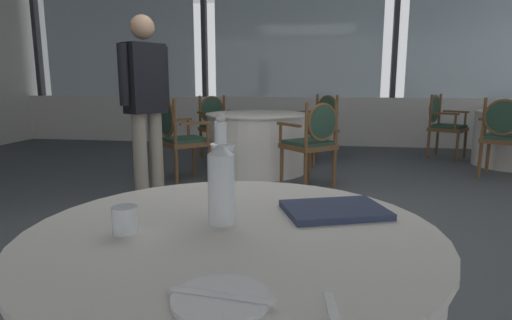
{
  "coord_description": "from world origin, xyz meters",
  "views": [
    {
      "loc": [
        0.49,
        -3.13,
        1.13
      ],
      "look_at": [
        0.3,
        -1.9,
        0.9
      ],
      "focal_mm": 29.65,
      "sensor_mm": 36.0,
      "label": 1
    }
  ],
  "objects_px": {
    "side_plate": "(221,299)",
    "diner_person_0": "(146,98)",
    "wine_glass": "(223,164)",
    "dining_chair_0_2": "(216,122)",
    "dining_chair_0_0": "(313,137)",
    "water_tumbler": "(125,220)",
    "menu_book": "(334,210)",
    "dining_chair_0_3": "(178,133)",
    "dining_chair_1_0": "(504,132)",
    "water_bottle": "(221,180)",
    "dining_chair_0_1": "(320,122)",
    "dining_chair_1_3": "(443,121)"
  },
  "relations": [
    {
      "from": "side_plate",
      "to": "diner_person_0",
      "type": "height_order",
      "value": "diner_person_0"
    },
    {
      "from": "dining_chair_1_3",
      "to": "dining_chair_0_2",
      "type": "bearing_deg",
      "value": -138.21
    },
    {
      "from": "water_bottle",
      "to": "dining_chair_0_2",
      "type": "bearing_deg",
      "value": 104.53
    },
    {
      "from": "dining_chair_1_0",
      "to": "dining_chair_1_3",
      "type": "height_order",
      "value": "dining_chair_1_0"
    },
    {
      "from": "water_bottle",
      "to": "dining_chair_1_3",
      "type": "bearing_deg",
      "value": 69.69
    },
    {
      "from": "dining_chair_0_2",
      "to": "dining_chair_1_3",
      "type": "distance_m",
      "value": 3.35
    },
    {
      "from": "water_bottle",
      "to": "wine_glass",
      "type": "bearing_deg",
      "value": 101.16
    },
    {
      "from": "dining_chair_0_0",
      "to": "dining_chair_0_3",
      "type": "height_order",
      "value": "dining_chair_0_3"
    },
    {
      "from": "side_plate",
      "to": "wine_glass",
      "type": "height_order",
      "value": "wine_glass"
    },
    {
      "from": "water_tumbler",
      "to": "dining_chair_0_2",
      "type": "relative_size",
      "value": 0.08
    },
    {
      "from": "diner_person_0",
      "to": "dining_chair_0_3",
      "type": "bearing_deg",
      "value": 119.08
    },
    {
      "from": "wine_glass",
      "to": "dining_chair_1_3",
      "type": "height_order",
      "value": "dining_chair_1_3"
    },
    {
      "from": "dining_chair_0_0",
      "to": "dining_chair_1_3",
      "type": "bearing_deg",
      "value": -83.34
    },
    {
      "from": "water_bottle",
      "to": "wine_glass",
      "type": "distance_m",
      "value": 0.16
    },
    {
      "from": "water_tumbler",
      "to": "dining_chair_0_3",
      "type": "relative_size",
      "value": 0.08
    },
    {
      "from": "water_tumbler",
      "to": "diner_person_0",
      "type": "height_order",
      "value": "diner_person_0"
    },
    {
      "from": "side_plate",
      "to": "menu_book",
      "type": "distance_m",
      "value": 0.61
    },
    {
      "from": "wine_glass",
      "to": "water_tumbler",
      "type": "bearing_deg",
      "value": -127.24
    },
    {
      "from": "water_tumbler",
      "to": "dining_chair_0_0",
      "type": "height_order",
      "value": "dining_chair_0_0"
    },
    {
      "from": "water_bottle",
      "to": "dining_chair_1_3",
      "type": "relative_size",
      "value": 0.34
    },
    {
      "from": "dining_chair_1_0",
      "to": "dining_chair_1_3",
      "type": "relative_size",
      "value": 1.0
    },
    {
      "from": "water_bottle",
      "to": "dining_chair_0_3",
      "type": "relative_size",
      "value": 0.33
    },
    {
      "from": "menu_book",
      "to": "dining_chair_0_0",
      "type": "relative_size",
      "value": 0.32
    },
    {
      "from": "dining_chair_0_2",
      "to": "dining_chair_0_1",
      "type": "bearing_deg",
      "value": 45.05
    },
    {
      "from": "wine_glass",
      "to": "dining_chair_0_2",
      "type": "bearing_deg",
      "value": 104.64
    },
    {
      "from": "wine_glass",
      "to": "dining_chair_1_3",
      "type": "distance_m",
      "value": 5.72
    },
    {
      "from": "side_plate",
      "to": "diner_person_0",
      "type": "bearing_deg",
      "value": 115.55
    },
    {
      "from": "dining_chair_1_3",
      "to": "wine_glass",
      "type": "bearing_deg",
      "value": -79.67
    },
    {
      "from": "diner_person_0",
      "to": "water_tumbler",
      "type": "bearing_deg",
      "value": -37.07
    },
    {
      "from": "dining_chair_1_3",
      "to": "diner_person_0",
      "type": "relative_size",
      "value": 0.55
    },
    {
      "from": "side_plate",
      "to": "dining_chair_0_2",
      "type": "relative_size",
      "value": 0.2
    },
    {
      "from": "menu_book",
      "to": "dining_chair_0_3",
      "type": "distance_m",
      "value": 3.63
    },
    {
      "from": "dining_chair_0_1",
      "to": "side_plate",
      "type": "bearing_deg",
      "value": 45.63
    },
    {
      "from": "menu_book",
      "to": "dining_chair_0_3",
      "type": "xyz_separation_m",
      "value": [
        -1.65,
        3.23,
        -0.19
      ]
    },
    {
      "from": "dining_chair_0_3",
      "to": "diner_person_0",
      "type": "bearing_deg",
      "value": -134.47
    },
    {
      "from": "dining_chair_0_0",
      "to": "dining_chair_1_0",
      "type": "height_order",
      "value": "dining_chair_1_0"
    },
    {
      "from": "dining_chair_0_0",
      "to": "dining_chair_0_3",
      "type": "bearing_deg",
      "value": 45.13
    },
    {
      "from": "dining_chair_1_0",
      "to": "diner_person_0",
      "type": "xyz_separation_m",
      "value": [
        -3.7,
        -1.53,
        0.43
      ]
    },
    {
      "from": "menu_book",
      "to": "diner_person_0",
      "type": "xyz_separation_m",
      "value": [
        -1.67,
        2.46,
        0.24
      ]
    },
    {
      "from": "dining_chair_0_3",
      "to": "dining_chair_1_0",
      "type": "bearing_deg",
      "value": -31.25
    },
    {
      "from": "dining_chair_0_0",
      "to": "diner_person_0",
      "type": "relative_size",
      "value": 0.54
    },
    {
      "from": "side_plate",
      "to": "water_tumbler",
      "type": "height_order",
      "value": "water_tumbler"
    },
    {
      "from": "side_plate",
      "to": "water_bottle",
      "type": "height_order",
      "value": "water_bottle"
    },
    {
      "from": "wine_glass",
      "to": "dining_chair_0_2",
      "type": "relative_size",
      "value": 0.22
    },
    {
      "from": "water_tumbler",
      "to": "dining_chair_1_0",
      "type": "relative_size",
      "value": 0.08
    },
    {
      "from": "dining_chair_1_0",
      "to": "water_tumbler",
      "type": "bearing_deg",
      "value": -179.94
    },
    {
      "from": "dining_chair_1_0",
      "to": "diner_person_0",
      "type": "bearing_deg",
      "value": 143.88
    },
    {
      "from": "side_plate",
      "to": "dining_chair_0_0",
      "type": "bearing_deg",
      "value": 88.74
    },
    {
      "from": "dining_chair_0_1",
      "to": "dining_chair_0_2",
      "type": "distance_m",
      "value": 1.51
    },
    {
      "from": "water_tumbler",
      "to": "menu_book",
      "type": "relative_size",
      "value": 0.24
    }
  ]
}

